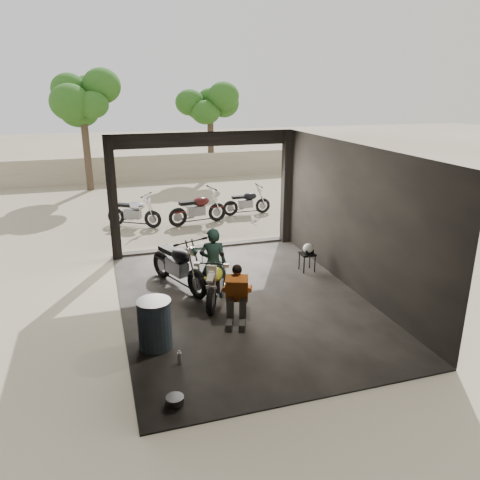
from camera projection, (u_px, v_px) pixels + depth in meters
ground at (242, 300)px, 9.95m from camera, size 80.00×80.00×0.00m
garage at (234, 235)px, 10.04m from camera, size 7.00×7.13×3.20m
boundary_wall at (155, 167)px, 22.45m from camera, size 18.00×0.30×1.20m
tree_left at (81, 95)px, 19.18m from camera, size 2.20×2.20×5.60m
tree_right at (210, 103)px, 22.31m from camera, size 2.20×2.20×5.00m
main_bike at (216, 278)px, 9.72m from camera, size 1.26×1.73×1.07m
left_bike at (178, 261)px, 10.38m from camera, size 1.41×2.01×1.26m
outside_bike_a at (134, 210)px, 14.96m from camera, size 1.74×1.43×1.10m
outside_bike_b at (198, 206)px, 15.24m from camera, size 1.85×1.02×1.18m
outside_bike_c at (247, 200)px, 16.39m from camera, size 1.53×0.65×1.03m
rider at (213, 264)px, 9.82m from camera, size 0.65×0.51×1.57m
mechanic at (236, 297)px, 8.80m from camera, size 0.79×0.91×1.10m
stool at (307, 256)px, 11.35m from camera, size 0.34×0.34×0.48m
helmet at (308, 248)px, 11.29m from camera, size 0.31×0.32×0.24m
oil_drum at (155, 325)px, 8.00m from camera, size 0.64×0.64×0.89m
sign_post at (312, 190)px, 13.34m from camera, size 0.76×0.08×2.27m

